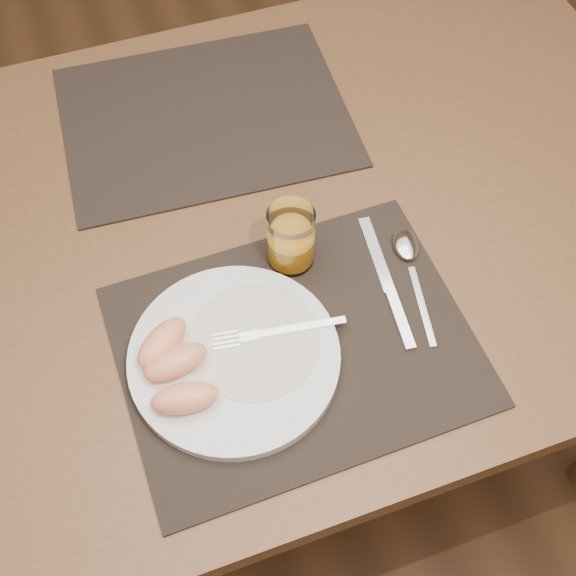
{
  "coord_description": "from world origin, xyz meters",
  "views": [
    {
      "loc": [
        -0.17,
        -0.63,
        1.58
      ],
      "look_at": [
        0.0,
        -0.14,
        0.77
      ],
      "focal_mm": 45.0,
      "sensor_mm": 36.0,
      "label": 1
    }
  ],
  "objects_px": {
    "fork": "(267,333)",
    "juice_glass": "(291,240)",
    "table": "(254,251)",
    "placemat_far": "(205,116)",
    "spoon": "(408,253)",
    "placemat_near": "(296,345)",
    "plate": "(234,357)",
    "knife": "(390,292)"
  },
  "relations": [
    {
      "from": "placemat_near",
      "to": "plate",
      "type": "xyz_separation_m",
      "value": [
        -0.08,
        0.01,
        0.01
      ]
    },
    {
      "from": "knife",
      "to": "juice_glass",
      "type": "distance_m",
      "value": 0.15
    },
    {
      "from": "fork",
      "to": "spoon",
      "type": "distance_m",
      "value": 0.24
    },
    {
      "from": "table",
      "to": "knife",
      "type": "height_order",
      "value": "knife"
    },
    {
      "from": "fork",
      "to": "juice_glass",
      "type": "height_order",
      "value": "juice_glass"
    },
    {
      "from": "knife",
      "to": "placemat_far",
      "type": "bearing_deg",
      "value": 109.39
    },
    {
      "from": "placemat_near",
      "to": "plate",
      "type": "distance_m",
      "value": 0.08
    },
    {
      "from": "placemat_far",
      "to": "juice_glass",
      "type": "height_order",
      "value": "juice_glass"
    },
    {
      "from": "placemat_far",
      "to": "spoon",
      "type": "xyz_separation_m",
      "value": [
        0.19,
        -0.36,
        0.01
      ]
    },
    {
      "from": "plate",
      "to": "spoon",
      "type": "xyz_separation_m",
      "value": [
        0.28,
        0.08,
        -0.0
      ]
    },
    {
      "from": "fork",
      "to": "placemat_near",
      "type": "bearing_deg",
      "value": -30.26
    },
    {
      "from": "juice_glass",
      "to": "table",
      "type": "bearing_deg",
      "value": 107.32
    },
    {
      "from": "spoon",
      "to": "placemat_far",
      "type": "bearing_deg",
      "value": 118.08
    },
    {
      "from": "fork",
      "to": "plate",
      "type": "bearing_deg",
      "value": -164.7
    },
    {
      "from": "table",
      "to": "placemat_far",
      "type": "xyz_separation_m",
      "value": [
        -0.01,
        0.22,
        0.09
      ]
    },
    {
      "from": "plate",
      "to": "juice_glass",
      "type": "bearing_deg",
      "value": 45.92
    },
    {
      "from": "placemat_near",
      "to": "spoon",
      "type": "bearing_deg",
      "value": 22.39
    },
    {
      "from": "table",
      "to": "juice_glass",
      "type": "height_order",
      "value": "juice_glass"
    },
    {
      "from": "knife",
      "to": "spoon",
      "type": "relative_size",
      "value": 1.15
    },
    {
      "from": "placemat_near",
      "to": "spoon",
      "type": "relative_size",
      "value": 2.35
    },
    {
      "from": "plate",
      "to": "spoon",
      "type": "distance_m",
      "value": 0.29
    },
    {
      "from": "table",
      "to": "spoon",
      "type": "bearing_deg",
      "value": -37.16
    },
    {
      "from": "placemat_near",
      "to": "plate",
      "type": "bearing_deg",
      "value": 176.25
    },
    {
      "from": "placemat_near",
      "to": "spoon",
      "type": "height_order",
      "value": "spoon"
    },
    {
      "from": "plate",
      "to": "table",
      "type": "bearing_deg",
      "value": 66.5
    },
    {
      "from": "placemat_near",
      "to": "spoon",
      "type": "xyz_separation_m",
      "value": [
        0.2,
        0.08,
        0.01
      ]
    },
    {
      "from": "juice_glass",
      "to": "spoon",
      "type": "bearing_deg",
      "value": -17.73
    },
    {
      "from": "placemat_near",
      "to": "table",
      "type": "bearing_deg",
      "value": 86.84
    },
    {
      "from": "table",
      "to": "placemat_far",
      "type": "bearing_deg",
      "value": 92.08
    },
    {
      "from": "placemat_far",
      "to": "fork",
      "type": "distance_m",
      "value": 0.42
    },
    {
      "from": "spoon",
      "to": "knife",
      "type": "bearing_deg",
      "value": -134.7
    },
    {
      "from": "placemat_near",
      "to": "fork",
      "type": "xyz_separation_m",
      "value": [
        -0.03,
        0.02,
        0.02
      ]
    },
    {
      "from": "table",
      "to": "knife",
      "type": "bearing_deg",
      "value": -54.18
    },
    {
      "from": "table",
      "to": "plate",
      "type": "bearing_deg",
      "value": -113.5
    },
    {
      "from": "table",
      "to": "fork",
      "type": "height_order",
      "value": "fork"
    },
    {
      "from": "juice_glass",
      "to": "plate",
      "type": "bearing_deg",
      "value": -134.08
    },
    {
      "from": "plate",
      "to": "spoon",
      "type": "bearing_deg",
      "value": 15.22
    },
    {
      "from": "placemat_far",
      "to": "fork",
      "type": "bearing_deg",
      "value": -94.93
    },
    {
      "from": "table",
      "to": "plate",
      "type": "height_order",
      "value": "plate"
    },
    {
      "from": "fork",
      "to": "juice_glass",
      "type": "relative_size",
      "value": 1.79
    },
    {
      "from": "table",
      "to": "placemat_far",
      "type": "relative_size",
      "value": 3.11
    },
    {
      "from": "table",
      "to": "fork",
      "type": "relative_size",
      "value": 7.99
    }
  ]
}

